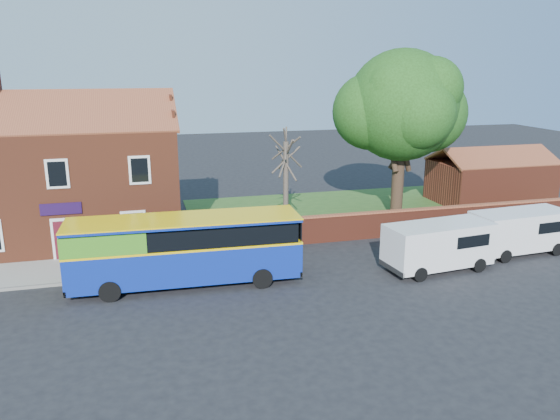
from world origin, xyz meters
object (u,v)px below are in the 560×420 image
object	(u,v)px
bus	(178,248)
van_near	(439,244)
van_far	(520,230)
large_tree	(402,109)

from	to	relation	value
bus	van_near	world-z (taller)	bus
van_near	bus	bearing A→B (deg)	167.83
bus	van_near	distance (m)	12.66
van_near	van_far	xyz separation A→B (m)	(5.50, 1.11, -0.02)
bus	large_tree	world-z (taller)	large_tree
van_near	large_tree	xyz separation A→B (m)	(2.48, 9.61, 5.82)
van_far	large_tree	size ratio (longest dim) A/B	0.50
van_far	large_tree	bearing A→B (deg)	105.28
van_near	van_far	bearing A→B (deg)	5.03
bus	van_far	distance (m)	18.09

